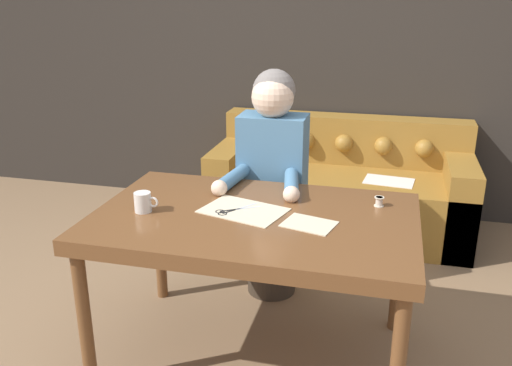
# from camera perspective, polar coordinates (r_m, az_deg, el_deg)

# --- Properties ---
(ground_plane) EXTENTS (16.00, 16.00, 0.00)m
(ground_plane) POSITION_cam_1_polar(r_m,az_deg,el_deg) (2.76, -2.28, -17.65)
(ground_plane) COLOR #846647
(wall_back) EXTENTS (8.00, 0.06, 2.60)m
(wall_back) POSITION_cam_1_polar(r_m,az_deg,el_deg) (4.25, 5.67, 14.38)
(wall_back) COLOR #2D2823
(wall_back) RESTS_ON ground_plane
(dining_table) EXTENTS (1.43, 0.91, 0.74)m
(dining_table) POSITION_cam_1_polar(r_m,az_deg,el_deg) (2.43, -0.17, -4.88)
(dining_table) COLOR brown
(dining_table) RESTS_ON ground_plane
(couch) EXTENTS (1.82, 0.81, 0.79)m
(couch) POSITION_cam_1_polar(r_m,az_deg,el_deg) (4.03, 8.82, -0.69)
(couch) COLOR olive
(couch) RESTS_ON ground_plane
(person) EXTENTS (0.44, 0.60, 1.29)m
(person) POSITION_cam_1_polar(r_m,az_deg,el_deg) (2.99, 1.71, -0.10)
(person) COLOR #33281E
(person) RESTS_ON ground_plane
(pattern_paper_main) EXTENTS (0.42, 0.34, 0.00)m
(pattern_paper_main) POSITION_cam_1_polar(r_m,az_deg,el_deg) (2.44, -1.33, -2.90)
(pattern_paper_main) COLOR beige
(pattern_paper_main) RESTS_ON dining_table
(pattern_paper_offcut) EXTENTS (0.25, 0.21, 0.00)m
(pattern_paper_offcut) POSITION_cam_1_polar(r_m,az_deg,el_deg) (2.31, 5.60, -4.32)
(pattern_paper_offcut) COLOR beige
(pattern_paper_offcut) RESTS_ON dining_table
(scissors) EXTENTS (0.19, 0.18, 0.01)m
(scissors) POSITION_cam_1_polar(r_m,az_deg,el_deg) (2.44, -2.70, -2.96)
(scissors) COLOR silver
(scissors) RESTS_ON dining_table
(mug) EXTENTS (0.11, 0.08, 0.09)m
(mug) POSITION_cam_1_polar(r_m,az_deg,el_deg) (2.47, -11.79, -1.98)
(mug) COLOR silver
(mug) RESTS_ON dining_table
(thread_spool) EXTENTS (0.04, 0.04, 0.05)m
(thread_spool) POSITION_cam_1_polar(r_m,az_deg,el_deg) (2.55, 12.83, -1.92)
(thread_spool) COLOR beige
(thread_spool) RESTS_ON dining_table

